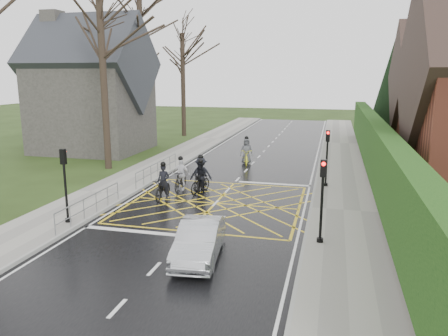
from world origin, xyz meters
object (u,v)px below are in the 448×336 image
at_px(cyclist_back, 200,180).
at_px(cyclist_mid, 201,177).
at_px(car, 199,240).
at_px(cyclist_rear, 163,187).
at_px(cyclist_front, 181,178).
at_px(cyclist_lead, 246,155).

distance_m(cyclist_back, cyclist_mid, 0.43).
bearing_deg(car, cyclist_rear, 114.15).
bearing_deg(cyclist_mid, cyclist_back, -83.73).
distance_m(cyclist_front, cyclist_lead, 7.91).
xyz_separation_m(cyclist_mid, cyclist_front, (-1.07, -0.18, -0.03)).
bearing_deg(cyclist_front, car, -67.70).
bearing_deg(cyclist_back, cyclist_lead, 98.25).
distance_m(cyclist_rear, cyclist_mid, 2.37).
bearing_deg(cyclist_mid, cyclist_front, -180.00).
xyz_separation_m(cyclist_back, cyclist_mid, (-0.12, 0.41, 0.03)).
bearing_deg(car, cyclist_mid, 99.82).
xyz_separation_m(cyclist_rear, cyclist_front, (0.29, 1.75, 0.07)).
relative_size(cyclist_rear, cyclist_back, 1.04).
bearing_deg(cyclist_mid, cyclist_rear, -134.97).
relative_size(cyclist_rear, cyclist_front, 1.05).
xyz_separation_m(cyclist_back, cyclist_front, (-1.19, 0.23, -0.00)).
bearing_deg(car, cyclist_lead, 88.56).
bearing_deg(cyclist_lead, cyclist_front, -119.90).
bearing_deg(cyclist_front, cyclist_rear, -101.02).
distance_m(cyclist_back, car, 8.35).
xyz_separation_m(cyclist_rear, car, (3.91, -6.47, 0.02)).
xyz_separation_m(cyclist_rear, cyclist_mid, (1.37, 1.94, 0.11)).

